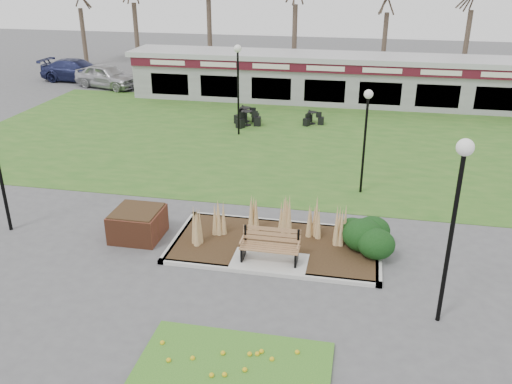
% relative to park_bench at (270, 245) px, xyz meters
% --- Properties ---
extents(ground, '(100.00, 100.00, 0.00)m').
position_rel_park_bench_xyz_m(ground, '(0.00, -0.25, -0.59)').
color(ground, '#515154').
rests_on(ground, ground).
extents(lawn, '(34.00, 16.00, 0.02)m').
position_rel_park_bench_xyz_m(lawn, '(0.00, 11.75, -0.58)').
color(lawn, '#2D601E').
rests_on(lawn, ground).
extents(flower_bed, '(4.20, 3.00, 0.16)m').
position_rel_park_bench_xyz_m(flower_bed, '(0.00, -4.85, -0.52)').
color(flower_bed, '#316E1F').
rests_on(flower_bed, ground).
extents(planting_bed, '(6.75, 3.40, 1.27)m').
position_rel_park_bench_xyz_m(planting_bed, '(1.27, 1.10, -0.22)').
color(planting_bed, '#332014').
rests_on(planting_bed, ground).
extents(park_bench, '(1.70, 0.66, 0.93)m').
position_rel_park_bench_xyz_m(park_bench, '(0.00, 0.00, 0.00)').
color(park_bench, '#8D623F').
rests_on(park_bench, ground).
extents(brick_planter, '(1.50, 1.50, 0.95)m').
position_rel_park_bench_xyz_m(brick_planter, '(-4.40, 0.75, -0.11)').
color(brick_planter, brown).
rests_on(brick_planter, ground).
extents(food_pavilion, '(24.60, 3.40, 2.90)m').
position_rel_park_bench_xyz_m(food_pavilion, '(0.00, 19.71, 0.89)').
color(food_pavilion, gray).
rests_on(food_pavilion, ground).
extents(lamp_post_near_right, '(0.39, 0.39, 4.67)m').
position_rel_park_bench_xyz_m(lamp_post_near_right, '(4.52, -1.87, 2.82)').
color(lamp_post_near_right, black).
rests_on(lamp_post_near_right, ground).
extents(lamp_post_mid_right, '(0.33, 0.33, 3.95)m').
position_rel_park_bench_xyz_m(lamp_post_mid_right, '(2.46, 5.78, 2.29)').
color(lamp_post_mid_right, black).
rests_on(lamp_post_mid_right, ground).
extents(lamp_post_far_left, '(0.37, 0.37, 4.44)m').
position_rel_park_bench_xyz_m(lamp_post_far_left, '(-3.75, 12.03, 2.65)').
color(lamp_post_far_left, black).
rests_on(lamp_post_far_left, ground).
extents(bistro_set_a, '(1.25, 1.44, 0.77)m').
position_rel_park_bench_xyz_m(bistro_set_a, '(-3.93, 14.40, -0.31)').
color(bistro_set_a, black).
rests_on(bistro_set_a, ground).
extents(bistro_set_b, '(1.08, 1.23, 0.65)m').
position_rel_park_bench_xyz_m(bistro_set_b, '(-0.32, 14.62, -0.35)').
color(bistro_set_b, black).
rests_on(bistro_set_b, ground).
extents(bistro_set_c, '(1.33, 1.46, 0.78)m').
position_rel_park_bench_xyz_m(bistro_set_c, '(-3.69, 13.67, -0.31)').
color(bistro_set_c, black).
rests_on(bistro_set_c, ground).
extents(car_silver, '(5.03, 3.15, 1.60)m').
position_rel_park_bench_xyz_m(car_silver, '(-15.02, 20.75, 0.21)').
color(car_silver, '#B4B4B9').
rests_on(car_silver, ground).
extents(car_black, '(4.85, 1.97, 1.57)m').
position_rel_park_bench_xyz_m(car_black, '(-8.43, 20.75, 0.19)').
color(car_black, black).
rests_on(car_black, ground).
extents(car_blue, '(5.44, 2.39, 1.55)m').
position_rel_park_bench_xyz_m(car_blue, '(-18.05, 22.33, 0.19)').
color(car_blue, navy).
rests_on(car_blue, ground).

